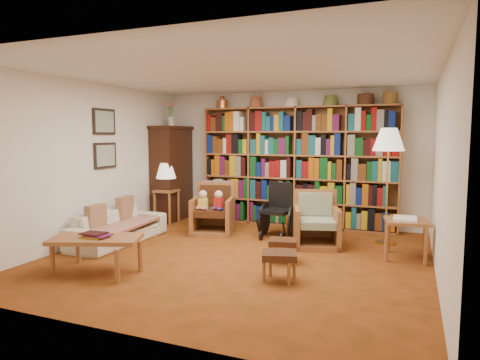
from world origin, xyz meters
The scene contains 23 objects.
floor centered at (0.00, 0.00, 0.00)m, with size 5.00×5.00×0.00m, color #923F16.
ceiling centered at (0.00, 0.00, 2.50)m, with size 5.00×5.00×0.00m, color silver.
wall_back centered at (0.00, 2.50, 1.25)m, with size 5.00×5.00×0.00m, color white.
wall_front centered at (0.00, -2.50, 1.25)m, with size 5.00×5.00×0.00m, color white.
wall_left centered at (-2.50, 0.00, 1.25)m, with size 5.00×5.00×0.00m, color white.
wall_right centered at (2.50, 0.00, 1.25)m, with size 5.00×5.00×0.00m, color white.
bookshelf centered at (0.20, 2.33, 1.17)m, with size 3.60×0.30×2.42m.
curio_cabinet centered at (-2.25, 2.00, 0.95)m, with size 0.50×0.95×2.40m.
framed_pictures centered at (-2.48, 0.30, 1.62)m, with size 0.03×0.52×0.97m.
sofa centered at (-2.05, 0.03, 0.25)m, with size 0.68×1.73×0.51m, color beige.
sofa_throw centered at (-2.00, 0.03, 0.30)m, with size 0.69×1.28×0.04m, color beige.
cushion_left centered at (-2.18, 0.38, 0.45)m, with size 0.13×0.40×0.40m, color maroon.
cushion_right centered at (-2.18, -0.32, 0.45)m, with size 0.12×0.37×0.37m, color maroon.
side_table_lamp centered at (-2.15, 1.62, 0.47)m, with size 0.42×0.42×0.64m.
table_lamp centered at (-2.15, 1.62, 0.99)m, with size 0.38×0.38×0.51m.
armchair_leather centered at (-0.96, 1.26, 0.36)m, with size 0.86×0.88×0.87m.
armchair_sage centered at (0.88, 1.06, 0.32)m, with size 0.87×0.88×0.83m.
wheelchair centered at (0.15, 1.38, 0.41)m, with size 0.52×0.72×0.90m.
floor_lamp centered at (1.84, 1.52, 1.54)m, with size 0.47×0.47×1.79m.
side_table_papers centered at (2.15, 0.79, 0.46)m, with size 0.64×0.64×0.57m.
footstool_a centered at (0.64, 0.00, 0.25)m, with size 0.42×0.38×0.31m.
footstool_b centered at (0.80, -0.71, 0.27)m, with size 0.48×0.44×0.34m.
coffee_table centered at (-1.37, -1.27, 0.39)m, with size 1.18×0.88×0.50m.
Camera 1 is at (2.19, -5.35, 1.68)m, focal length 32.00 mm.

